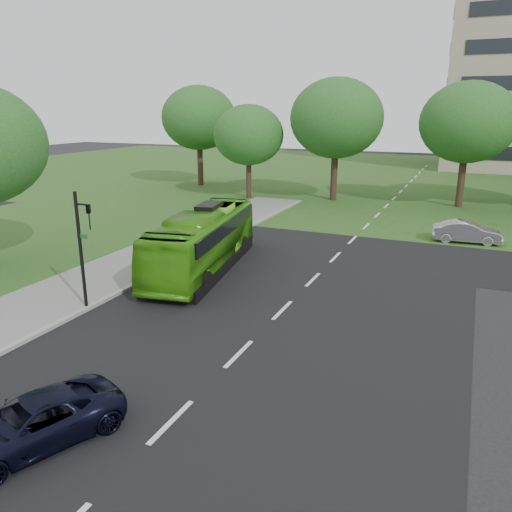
{
  "coord_description": "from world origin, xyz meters",
  "views": [
    {
      "loc": [
        6.4,
        -15.19,
        7.69
      ],
      "look_at": [
        -1.84,
        3.6,
        1.6
      ],
      "focal_mm": 35.0,
      "sensor_mm": 36.0,
      "label": 1
    }
  ],
  "objects_px": {
    "sedan": "(467,232)",
    "suv": "(33,422)",
    "tree_park_f": "(199,118)",
    "tree_park_b": "(337,118)",
    "tree_park_a": "(249,135)",
    "traffic_light": "(83,242)",
    "tree_park_c": "(468,123)",
    "bus": "(203,241)"
  },
  "relations": [
    {
      "from": "tree_park_a",
      "to": "tree_park_b",
      "type": "xyz_separation_m",
      "value": [
        7.17,
        1.99,
        1.41
      ]
    },
    {
      "from": "tree_park_a",
      "to": "suv",
      "type": "distance_m",
      "value": 34.68
    },
    {
      "from": "traffic_light",
      "to": "sedan",
      "type": "bearing_deg",
      "value": 29.33
    },
    {
      "from": "tree_park_f",
      "to": "bus",
      "type": "height_order",
      "value": "tree_park_f"
    },
    {
      "from": "sedan",
      "to": "tree_park_f",
      "type": "bearing_deg",
      "value": 56.77
    },
    {
      "from": "tree_park_a",
      "to": "sedan",
      "type": "relative_size",
      "value": 2.08
    },
    {
      "from": "tree_park_f",
      "to": "sedan",
      "type": "relative_size",
      "value": 2.56
    },
    {
      "from": "suv",
      "to": "tree_park_a",
      "type": "bearing_deg",
      "value": 129.14
    },
    {
      "from": "tree_park_f",
      "to": "traffic_light",
      "type": "bearing_deg",
      "value": -67.82
    },
    {
      "from": "tree_park_c",
      "to": "bus",
      "type": "relative_size",
      "value": 0.94
    },
    {
      "from": "tree_park_c",
      "to": "sedan",
      "type": "height_order",
      "value": "tree_park_c"
    },
    {
      "from": "tree_park_c",
      "to": "sedan",
      "type": "bearing_deg",
      "value": -85.5
    },
    {
      "from": "suv",
      "to": "traffic_light",
      "type": "distance_m",
      "value": 8.63
    },
    {
      "from": "tree_park_c",
      "to": "bus",
      "type": "distance_m",
      "value": 25.56
    },
    {
      "from": "sedan",
      "to": "suv",
      "type": "bearing_deg",
      "value": 154.65
    },
    {
      "from": "traffic_light",
      "to": "tree_park_c",
      "type": "bearing_deg",
      "value": 43.96
    },
    {
      "from": "suv",
      "to": "traffic_light",
      "type": "bearing_deg",
      "value": 146.24
    },
    {
      "from": "tree_park_f",
      "to": "suv",
      "type": "relative_size",
      "value": 2.38
    },
    {
      "from": "tree_park_a",
      "to": "traffic_light",
      "type": "bearing_deg",
      "value": -79.37
    },
    {
      "from": "tree_park_a",
      "to": "tree_park_f",
      "type": "bearing_deg",
      "value": 147.31
    },
    {
      "from": "tree_park_c",
      "to": "suv",
      "type": "relative_size",
      "value": 2.34
    },
    {
      "from": "sedan",
      "to": "traffic_light",
      "type": "xyz_separation_m",
      "value": [
        -13.38,
        -17.2,
        2.14
      ]
    },
    {
      "from": "tree_park_c",
      "to": "suv",
      "type": "height_order",
      "value": "tree_park_c"
    },
    {
      "from": "tree_park_a",
      "to": "tree_park_f",
      "type": "xyz_separation_m",
      "value": [
        -7.75,
        4.97,
        1.28
      ]
    },
    {
      "from": "tree_park_a",
      "to": "tree_park_c",
      "type": "distance_m",
      "value": 17.63
    },
    {
      "from": "suv",
      "to": "tree_park_b",
      "type": "bearing_deg",
      "value": 116.9
    },
    {
      "from": "tree_park_f",
      "to": "suv",
      "type": "xyz_separation_m",
      "value": [
        17.18,
        -37.99,
        -6.17
      ]
    },
    {
      "from": "tree_park_a",
      "to": "tree_park_f",
      "type": "height_order",
      "value": "tree_park_f"
    },
    {
      "from": "tree_park_b",
      "to": "sedan",
      "type": "bearing_deg",
      "value": -44.24
    },
    {
      "from": "sedan",
      "to": "suv",
      "type": "distance_m",
      "value": 25.76
    },
    {
      "from": "tree_park_b",
      "to": "bus",
      "type": "xyz_separation_m",
      "value": [
        -0.73,
        -21.55,
        -5.43
      ]
    },
    {
      "from": "tree_park_f",
      "to": "traffic_light",
      "type": "xyz_separation_m",
      "value": [
        12.63,
        -30.99,
        -3.97
      ]
    },
    {
      "from": "tree_park_b",
      "to": "tree_park_f",
      "type": "distance_m",
      "value": 15.21
    },
    {
      "from": "tree_park_c",
      "to": "suv",
      "type": "distance_m",
      "value": 37.34
    },
    {
      "from": "tree_park_f",
      "to": "sedan",
      "type": "xyz_separation_m",
      "value": [
        26.01,
        -13.79,
        -6.11
      ]
    },
    {
      "from": "sedan",
      "to": "suv",
      "type": "xyz_separation_m",
      "value": [
        -8.83,
        -24.2,
        -0.06
      ]
    },
    {
      "from": "tree_park_f",
      "to": "tree_park_c",
      "type": "bearing_deg",
      "value": -4.57
    },
    {
      "from": "tree_park_a",
      "to": "tree_park_b",
      "type": "distance_m",
      "value": 7.57
    },
    {
      "from": "bus",
      "to": "suv",
      "type": "height_order",
      "value": "bus"
    },
    {
      "from": "tree_park_a",
      "to": "sedan",
      "type": "height_order",
      "value": "tree_park_a"
    },
    {
      "from": "tree_park_b",
      "to": "traffic_light",
      "type": "bearing_deg",
      "value": -94.66
    },
    {
      "from": "tree_park_b",
      "to": "tree_park_c",
      "type": "height_order",
      "value": "tree_park_b"
    }
  ]
}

